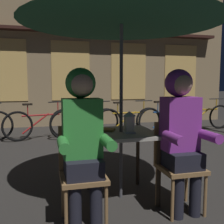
{
  "coord_description": "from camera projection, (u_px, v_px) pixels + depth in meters",
  "views": [
    {
      "loc": [
        -0.8,
        -2.7,
        1.27
      ],
      "look_at": [
        0.0,
        0.39,
        0.91
      ],
      "focal_mm": 42.45,
      "sensor_mm": 36.0,
      "label": 1
    }
  ],
  "objects": [
    {
      "name": "ground_plane",
      "position": [
        121.0,
        197.0,
        2.94
      ],
      "size": [
        60.0,
        60.0,
        0.0
      ],
      "primitive_type": "plane",
      "color": "#2D2B28"
    },
    {
      "name": "cafe_table",
      "position": [
        121.0,
        141.0,
        2.87
      ],
      "size": [
        0.72,
        0.72,
        0.74
      ],
      "color": "#B2AD9E",
      "rests_on": "ground_plane"
    },
    {
      "name": "patio_umbrella",
      "position": [
        122.0,
        5.0,
        2.71
      ],
      "size": [
        2.1,
        2.1,
        2.31
      ],
      "color": "#4C4C51",
      "rests_on": "ground_plane"
    },
    {
      "name": "lantern",
      "position": [
        129.0,
        122.0,
        2.78
      ],
      "size": [
        0.11,
        0.11,
        0.23
      ],
      "color": "white",
      "rests_on": "cafe_table"
    },
    {
      "name": "chair_left",
      "position": [
        82.0,
        168.0,
        2.41
      ],
      "size": [
        0.4,
        0.4,
        0.87
      ],
      "color": "olive",
      "rests_on": "ground_plane"
    },
    {
      "name": "chair_right",
      "position": [
        177.0,
        161.0,
        2.65
      ],
      "size": [
        0.4,
        0.4,
        0.87
      ],
      "color": "olive",
      "rests_on": "ground_plane"
    },
    {
      "name": "person_left_hooded",
      "position": [
        82.0,
        131.0,
        2.32
      ],
      "size": [
        0.45,
        0.56,
        1.4
      ],
      "color": "black",
      "rests_on": "ground_plane"
    },
    {
      "name": "person_right_hooded",
      "position": [
        181.0,
        126.0,
        2.56
      ],
      "size": [
        0.45,
        0.56,
        1.4
      ],
      "color": "black",
      "rests_on": "ground_plane"
    },
    {
      "name": "shopfront_building",
      "position": [
        69.0,
        20.0,
        7.78
      ],
      "size": [
        10.0,
        0.93,
        6.2
      ],
      "color": "#937A56",
      "rests_on": "ground_plane"
    },
    {
      "name": "bicycle_second",
      "position": [
        41.0,
        124.0,
        5.92
      ],
      "size": [
        1.65,
        0.44,
        0.84
      ],
      "color": "black",
      "rests_on": "ground_plane"
    },
    {
      "name": "bicycle_third",
      "position": [
        86.0,
        123.0,
        6.1
      ],
      "size": [
        1.66,
        0.35,
        0.84
      ],
      "color": "black",
      "rests_on": "ground_plane"
    },
    {
      "name": "bicycle_fourth",
      "position": [
        129.0,
        121.0,
        6.35
      ],
      "size": [
        1.68,
        0.14,
        0.84
      ],
      "color": "black",
      "rests_on": "ground_plane"
    },
    {
      "name": "bicycle_fifth",
      "position": [
        167.0,
        119.0,
        6.65
      ],
      "size": [
        1.66,
        0.37,
        0.84
      ],
      "color": "black",
      "rests_on": "ground_plane"
    },
    {
      "name": "bicycle_furthest",
      "position": [
        203.0,
        117.0,
        7.12
      ],
      "size": [
        1.68,
        0.1,
        0.84
      ],
      "color": "black",
      "rests_on": "ground_plane"
    },
    {
      "name": "book",
      "position": [
        105.0,
        130.0,
        2.91
      ],
      "size": [
        0.24,
        0.22,
        0.02
      ],
      "primitive_type": "cube",
      "rotation": [
        0.0,
        0.0,
        -0.49
      ],
      "color": "olive",
      "rests_on": "cafe_table"
    }
  ]
}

